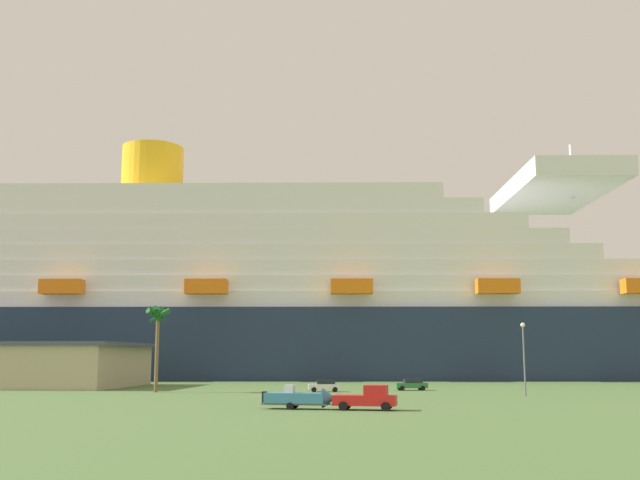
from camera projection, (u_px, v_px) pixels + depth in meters
ground_plane at (303, 386)px, 118.37m from camera, size 600.00×600.00×0.00m
cruise_ship at (286, 305)px, 160.90m from camera, size 240.52×48.74×60.40m
pickup_truck at (368, 398)px, 66.25m from camera, size 5.83×2.91×2.20m
small_boat_on_trailer at (303, 398)px, 67.43m from camera, size 7.63×2.78×2.15m
palm_tree at (158, 321)px, 100.03m from camera, size 3.53×3.62×11.45m
street_lamp at (524, 349)px, 90.09m from camera, size 0.56×0.56×8.77m
parked_car_white_van at (325, 386)px, 99.81m from camera, size 4.43×2.36×1.58m
parked_car_green_wagon at (411, 384)px, 104.12m from camera, size 4.66×2.66×1.58m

